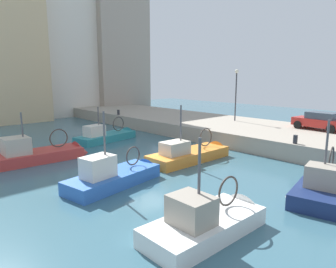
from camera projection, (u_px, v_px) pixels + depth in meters
name	position (u px, v px, depth m)	size (l,w,h in m)	color
water_surface	(147.00, 164.00, 19.50)	(80.00, 80.00, 0.00)	#386070
quay_wall	(249.00, 132.00, 27.06)	(9.00, 56.00, 1.20)	#9E9384
fishing_boat_white	(211.00, 228.00, 11.10)	(5.47, 2.28, 4.42)	white
fishing_boat_red	(41.00, 158.00, 20.28)	(6.64, 2.56, 4.20)	#BC3833
fishing_boat_orange	(193.00, 158.00, 20.51)	(6.67, 2.25, 4.59)	orange
fishing_boat_teal	(109.00, 139.00, 26.70)	(6.36, 2.77, 3.81)	teal
fishing_boat_navy	(325.00, 191.00, 14.65)	(6.29, 3.14, 4.54)	navy
fishing_boat_blue	(118.00, 181.00, 16.02)	(6.12, 2.73, 4.66)	#2D60B7
parked_car_red	(320.00, 121.00, 24.70)	(2.10, 3.99, 1.42)	red
mooring_bollard_mid	(295.00, 139.00, 19.81)	(0.28, 0.28, 0.55)	#2D2D33
mooring_bollard_north	(118.00, 112.00, 34.22)	(0.28, 0.28, 0.55)	#2D2D33
quay_streetlamp	(236.00, 86.00, 29.23)	(0.36, 0.36, 4.83)	#38383D
waterfront_building_west	(54.00, 30.00, 41.23)	(10.81, 6.32, 22.67)	silver
waterfront_building_west_mid	(115.00, 53.00, 46.89)	(8.70, 6.78, 17.61)	#A39384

